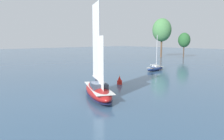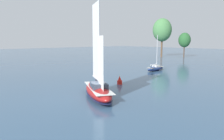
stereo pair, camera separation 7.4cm
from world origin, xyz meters
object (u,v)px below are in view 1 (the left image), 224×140
at_px(sailboat_main, 98,90).
at_px(tree_shore_left, 162,30).
at_px(tree_shore_right, 184,40).
at_px(sailboat_moored_mid_channel, 155,68).
at_px(channel_buoy, 120,81).

bearing_deg(sailboat_main, tree_shore_left, 119.07).
xyz_separation_m(tree_shore_right, sailboat_moored_mid_channel, (20.81, -51.77, -8.22)).
relative_size(tree_shore_right, sailboat_moored_mid_channel, 1.20).
xyz_separation_m(tree_shore_right, sailboat_main, (33.46, -83.53, -7.67)).
bearing_deg(tree_shore_left, sailboat_main, -60.93).
bearing_deg(sailboat_moored_mid_channel, sailboat_main, -68.28).
distance_m(tree_shore_left, sailboat_moored_mid_channel, 54.74).
distance_m(sailboat_main, channel_buoy, 11.05).
distance_m(tree_shore_left, sailboat_main, 87.74).
distance_m(sailboat_main, sailboat_moored_mid_channel, 34.19).
distance_m(tree_shore_left, channel_buoy, 76.93).
relative_size(tree_shore_left, tree_shore_right, 1.58).
distance_m(sailboat_moored_mid_channel, channel_buoy, 23.25).
bearing_deg(sailboat_main, tree_shore_right, 111.83).
xyz_separation_m(tree_shore_left, tree_shore_right, (8.70, 7.67, -5.22)).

